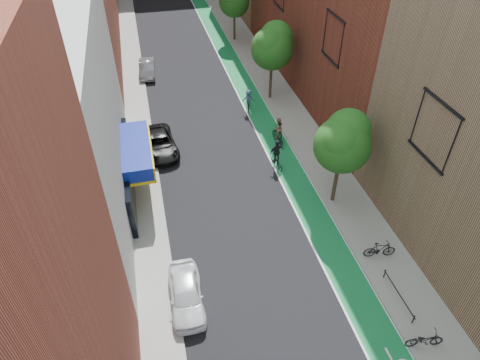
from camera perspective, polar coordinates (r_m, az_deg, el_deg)
bike_lane at (r=40.13m, az=0.92°, el=11.89°), size 2.00×68.00×0.01m
sidewalk_left at (r=39.11m, az=-13.66°, el=10.07°), size 2.00×68.00×0.15m
sidewalk_right at (r=40.73m, az=4.41°, el=12.32°), size 3.00×68.00×0.15m
building_left_white at (r=26.42m, az=-25.16°, el=7.12°), size 8.00×20.00×12.00m
tree_near at (r=25.42m, az=13.63°, el=5.09°), size 3.40×3.36×6.42m
tree_mid at (r=36.79m, az=4.40°, el=17.50°), size 3.55×3.53×6.74m
parked_car_white at (r=22.12m, az=-7.21°, el=-14.81°), size 1.75×4.11×1.39m
parked_car_black at (r=32.09m, az=-10.65°, el=4.82°), size 2.71×5.06×1.35m
parked_car_silver at (r=43.63m, az=-12.27°, el=14.33°), size 1.71×4.18×1.35m
cyclist_lane_near at (r=32.60m, az=5.08°, el=6.37°), size 0.91×1.89×2.05m
cyclist_lane_mid at (r=29.99m, az=4.93°, el=3.17°), size 1.13×1.61×2.16m
cyclist_lane_far at (r=36.40m, az=1.14°, el=10.40°), size 1.13×1.54×1.95m
parked_bike_mid at (r=24.97m, az=18.15°, el=-8.80°), size 1.85×0.78×1.08m
parked_bike_far at (r=22.32m, az=23.39°, el=-18.96°), size 1.86×0.89×0.94m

